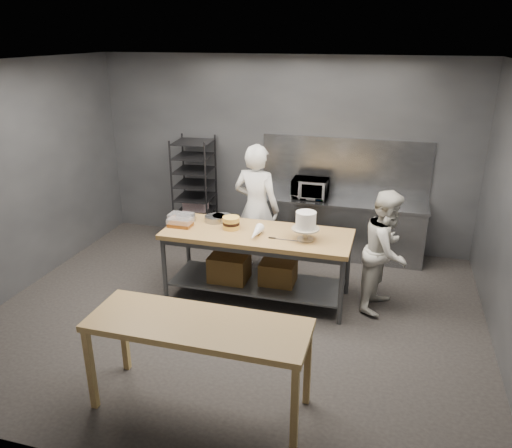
{
  "coord_description": "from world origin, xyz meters",
  "views": [
    {
      "loc": [
        1.72,
        -5.14,
        3.3
      ],
      "look_at": [
        0.13,
        0.48,
        1.05
      ],
      "focal_mm": 35.0,
      "sensor_mm": 36.0,
      "label": 1
    }
  ],
  "objects_px": {
    "speed_rack": "(195,192)",
    "chef_right": "(386,251)",
    "microwave": "(310,188)",
    "layer_cake": "(231,223)",
    "work_table": "(254,257)",
    "near_counter": "(198,331)",
    "chef_behind": "(256,209)",
    "frosted_cake_stand": "(306,223)"
  },
  "relations": [
    {
      "from": "microwave",
      "to": "near_counter",
      "type": "bearing_deg",
      "value": -95.01
    },
    {
      "from": "chef_behind",
      "to": "work_table",
      "type": "bearing_deg",
      "value": 113.02
    },
    {
      "from": "frosted_cake_stand",
      "to": "speed_rack",
      "type": "bearing_deg",
      "value": 142.2
    },
    {
      "from": "work_table",
      "to": "layer_cake",
      "type": "relative_size",
      "value": 10.87
    },
    {
      "from": "near_counter",
      "to": "layer_cake",
      "type": "distance_m",
      "value": 2.22
    },
    {
      "from": "layer_cake",
      "to": "speed_rack",
      "type": "bearing_deg",
      "value": 126.48
    },
    {
      "from": "frosted_cake_stand",
      "to": "chef_behind",
      "type": "bearing_deg",
      "value": 134.28
    },
    {
      "from": "chef_behind",
      "to": "layer_cake",
      "type": "distance_m",
      "value": 0.79
    },
    {
      "from": "chef_right",
      "to": "frosted_cake_stand",
      "type": "distance_m",
      "value": 1.08
    },
    {
      "from": "work_table",
      "to": "near_counter",
      "type": "distance_m",
      "value": 2.17
    },
    {
      "from": "speed_rack",
      "to": "microwave",
      "type": "height_order",
      "value": "speed_rack"
    },
    {
      "from": "work_table",
      "to": "frosted_cake_stand",
      "type": "relative_size",
      "value": 6.59
    },
    {
      "from": "speed_rack",
      "to": "chef_behind",
      "type": "relative_size",
      "value": 0.93
    },
    {
      "from": "layer_cake",
      "to": "chef_behind",
      "type": "bearing_deg",
      "value": 81.27
    },
    {
      "from": "work_table",
      "to": "frosted_cake_stand",
      "type": "xyz_separation_m",
      "value": [
        0.68,
        -0.09,
        0.58
      ]
    },
    {
      "from": "speed_rack",
      "to": "frosted_cake_stand",
      "type": "height_order",
      "value": "speed_rack"
    },
    {
      "from": "speed_rack",
      "to": "chef_behind",
      "type": "bearing_deg",
      "value": -31.1
    },
    {
      "from": "work_table",
      "to": "near_counter",
      "type": "xyz_separation_m",
      "value": [
        0.09,
        -2.15,
        0.24
      ]
    },
    {
      "from": "work_table",
      "to": "chef_right",
      "type": "relative_size",
      "value": 1.55
    },
    {
      "from": "work_table",
      "to": "near_counter",
      "type": "relative_size",
      "value": 1.2
    },
    {
      "from": "work_table",
      "to": "microwave",
      "type": "relative_size",
      "value": 4.43
    },
    {
      "from": "microwave",
      "to": "frosted_cake_stand",
      "type": "xyz_separation_m",
      "value": [
        0.25,
        -1.73,
        0.1
      ]
    },
    {
      "from": "frosted_cake_stand",
      "to": "layer_cake",
      "type": "relative_size",
      "value": 1.65
    },
    {
      "from": "speed_rack",
      "to": "layer_cake",
      "type": "height_order",
      "value": "speed_rack"
    },
    {
      "from": "work_table",
      "to": "chef_behind",
      "type": "xyz_separation_m",
      "value": [
        -0.19,
        0.81,
        0.37
      ]
    },
    {
      "from": "work_table",
      "to": "chef_behind",
      "type": "relative_size",
      "value": 1.28
    },
    {
      "from": "layer_cake",
      "to": "microwave",
      "type": "bearing_deg",
      "value": 65.43
    },
    {
      "from": "frosted_cake_stand",
      "to": "work_table",
      "type": "bearing_deg",
      "value": 172.68
    },
    {
      "from": "chef_behind",
      "to": "layer_cake",
      "type": "xyz_separation_m",
      "value": [
        -0.12,
        -0.78,
        0.06
      ]
    },
    {
      "from": "microwave",
      "to": "layer_cake",
      "type": "bearing_deg",
      "value": -114.57
    },
    {
      "from": "chef_behind",
      "to": "layer_cake",
      "type": "height_order",
      "value": "chef_behind"
    },
    {
      "from": "work_table",
      "to": "layer_cake",
      "type": "xyz_separation_m",
      "value": [
        -0.31,
        0.02,
        0.43
      ]
    },
    {
      "from": "speed_rack",
      "to": "work_table",
      "type": "bearing_deg",
      "value": -47.11
    },
    {
      "from": "chef_behind",
      "to": "chef_right",
      "type": "relative_size",
      "value": 1.22
    },
    {
      "from": "speed_rack",
      "to": "layer_cake",
      "type": "xyz_separation_m",
      "value": [
        1.14,
        -1.54,
        0.14
      ]
    },
    {
      "from": "speed_rack",
      "to": "chef_right",
      "type": "bearing_deg",
      "value": -24.08
    },
    {
      "from": "frosted_cake_stand",
      "to": "chef_right",
      "type": "bearing_deg",
      "value": 15.39
    },
    {
      "from": "speed_rack",
      "to": "chef_right",
      "type": "height_order",
      "value": "speed_rack"
    },
    {
      "from": "work_table",
      "to": "frosted_cake_stand",
      "type": "height_order",
      "value": "frosted_cake_stand"
    },
    {
      "from": "near_counter",
      "to": "chef_behind",
      "type": "relative_size",
      "value": 1.06
    },
    {
      "from": "near_counter",
      "to": "chef_behind",
      "type": "distance_m",
      "value": 2.98
    },
    {
      "from": "work_table",
      "to": "microwave",
      "type": "distance_m",
      "value": 1.77
    }
  ]
}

